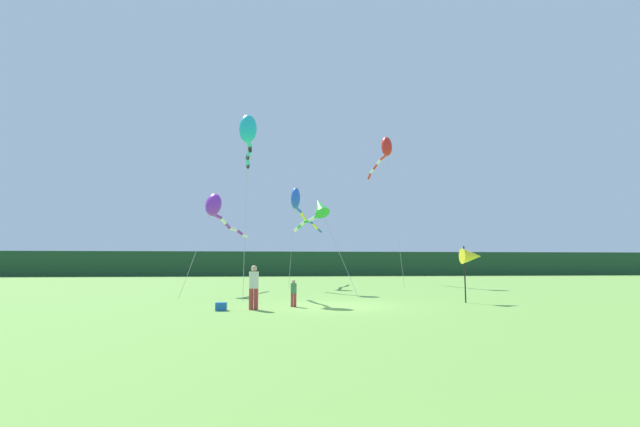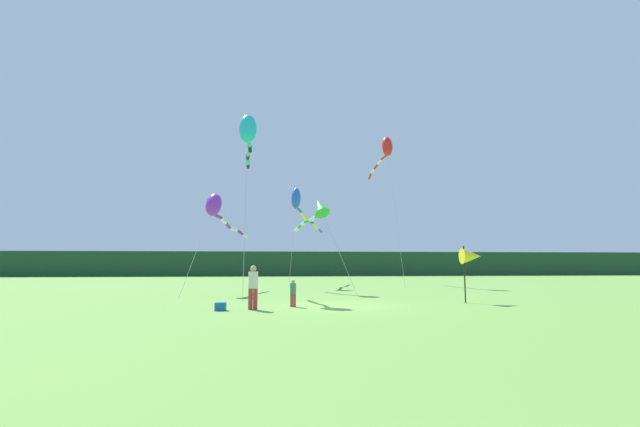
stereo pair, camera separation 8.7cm
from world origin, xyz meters
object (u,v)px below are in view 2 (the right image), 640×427
at_px(banner_flag_pole, 471,257).
at_px(kite_cyan, 248,132).
at_px(person_adult, 253,285).
at_px(kite_red, 386,149).
at_px(person_child, 293,291).
at_px(kite_green, 318,209).
at_px(kite_purple, 216,208).
at_px(cooler_box, 221,307).
at_px(kite_blue, 299,203).

bearing_deg(banner_flag_pole, kite_cyan, 157.09).
xyz_separation_m(person_adult, kite_red, (10.16, 19.13, 10.55)).
distance_m(person_adult, person_child, 1.88).
bearing_deg(kite_red, banner_flag_pole, -91.77).
height_order(person_child, kite_red, kite_red).
bearing_deg(kite_green, kite_purple, -177.77).
distance_m(kite_red, kite_cyan, 16.97).
xyz_separation_m(cooler_box, banner_flag_pole, (10.81, 2.19, 1.91)).
height_order(person_adult, kite_green, kite_green).
height_order(cooler_box, kite_red, kite_red).
bearing_deg(kite_red, person_adult, -117.97).
xyz_separation_m(person_adult, kite_blue, (2.62, 16.95, 5.48)).
bearing_deg(kite_cyan, kite_green, 39.63).
relative_size(kite_red, kite_cyan, 1.28).
bearing_deg(kite_cyan, person_adult, -83.51).
relative_size(cooler_box, banner_flag_pole, 0.16).
height_order(person_adult, kite_red, kite_red).
relative_size(person_adult, person_child, 1.51).
bearing_deg(cooler_box, banner_flag_pole, 11.46).
bearing_deg(kite_red, kite_cyan, -130.48).
bearing_deg(banner_flag_pole, kite_blue, 115.14).
distance_m(cooler_box, kite_cyan, 10.92).
distance_m(kite_green, kite_cyan, 6.59).
height_order(kite_blue, kite_purple, kite_blue).
bearing_deg(person_adult, kite_red, 62.03).
relative_size(person_child, kite_purple, 0.14).
bearing_deg(banner_flag_pole, kite_purple, 148.42).
bearing_deg(person_child, kite_blue, 86.24).
bearing_deg(kite_red, cooler_box, -120.41).
bearing_deg(kite_green, kite_red, 54.18).
distance_m(kite_red, kite_purple, 17.28).
xyz_separation_m(person_adult, kite_purple, (-2.73, 9.60, 4.12)).
distance_m(person_adult, kite_purple, 10.79).
height_order(person_adult, cooler_box, person_adult).
xyz_separation_m(kite_green, kite_red, (6.71, 9.30, 6.36)).
xyz_separation_m(kite_blue, kite_purple, (-5.35, -7.35, -1.36)).
xyz_separation_m(person_child, cooler_box, (-2.75, -1.18, -0.47)).
bearing_deg(kite_cyan, kite_blue, 72.45).
distance_m(banner_flag_pole, kite_green, 10.44).
xyz_separation_m(kite_purple, kite_cyan, (2.00, -3.22, 3.81)).
distance_m(cooler_box, kite_green, 12.11).
height_order(person_child, banner_flag_pole, banner_flag_pole).
height_order(person_child, kite_cyan, kite_cyan).
bearing_deg(kite_purple, person_child, -63.47).
bearing_deg(kite_green, cooler_box, -114.79).
distance_m(person_adult, banner_flag_pole, 9.90).
relative_size(kite_blue, kite_purple, 1.03).
height_order(banner_flag_pole, kite_cyan, kite_cyan).
relative_size(cooler_box, kite_red, 0.03).
distance_m(banner_flag_pole, kite_purple, 14.81).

